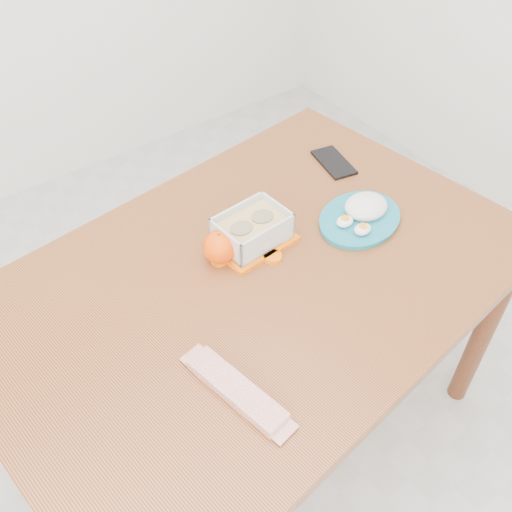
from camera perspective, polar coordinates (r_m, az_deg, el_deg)
ground at (r=1.95m, az=-2.19°, el=-19.29°), size 3.50×3.50×0.00m
dining_table at (r=1.44m, az=-0.00°, el=-4.16°), size 1.43×1.04×0.75m
food_container at (r=1.43m, az=-0.39°, el=2.62°), size 0.21×0.16×0.08m
orange_fruit at (r=1.38m, az=-3.65°, el=0.88°), size 0.08×0.08×0.08m
rice_plate at (r=1.53m, az=10.56°, el=4.22°), size 0.29×0.29×0.07m
candy_bar at (r=1.16m, az=-1.97°, el=-13.23°), size 0.10×0.24×0.02m
smartphone at (r=1.73m, az=7.79°, el=9.26°), size 0.11×0.17×0.01m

